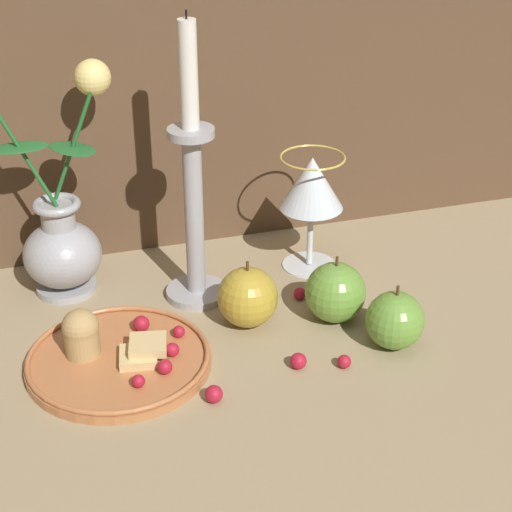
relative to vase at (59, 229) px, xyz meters
name	(u,v)px	position (x,y,z in m)	size (l,w,h in m)	color
ground_plane	(193,335)	(0.13, -0.15, -0.09)	(2.40, 2.40, 0.00)	#9E8966
vase	(59,229)	(0.00, 0.00, 0.00)	(0.18, 0.10, 0.32)	#A3A3A8
plate_with_pastries	(115,355)	(0.04, -0.19, -0.08)	(0.21, 0.21, 0.07)	#B77042
wine_glass	(312,187)	(0.33, -0.03, 0.03)	(0.09, 0.09, 0.16)	silver
candlestick	(193,197)	(0.16, -0.07, 0.05)	(0.08, 0.08, 0.37)	#A3A3A8
apple_beside_vase	(335,292)	(0.31, -0.17, -0.05)	(0.08, 0.08, 0.09)	#669938
apple_near_glass	(395,320)	(0.36, -0.24, -0.05)	(0.07, 0.07, 0.08)	#669938
apple_at_table_edge	(248,297)	(0.20, -0.15, -0.05)	(0.07, 0.07, 0.09)	#B2932D
berry_near_plate	(344,362)	(0.28, -0.27, -0.08)	(0.02, 0.02, 0.02)	#AD192D
berry_front_center	(214,394)	(0.13, -0.28, -0.08)	(0.02, 0.02, 0.02)	#AD192D
berry_by_glass_stem	(300,293)	(0.28, -0.11, -0.08)	(0.02, 0.02, 0.02)	#AD192D
berry_under_candlestick	(298,361)	(0.23, -0.25, -0.08)	(0.02, 0.02, 0.02)	#AD192D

